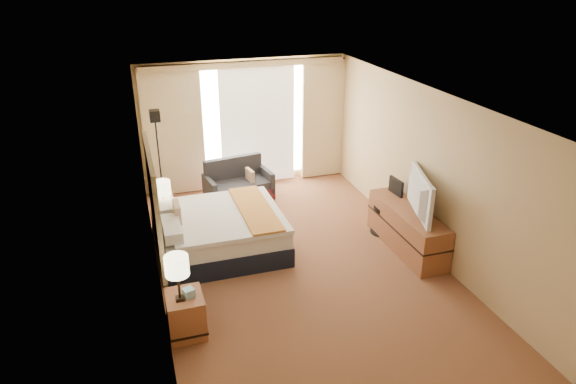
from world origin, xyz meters
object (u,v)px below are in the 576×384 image
object	(u,v)px
nightstand_left	(186,314)
desk_chair	(388,209)
media_dresser	(407,229)
floor_lamp	(157,141)
bed	(221,231)
loveseat	(238,186)
television	(413,194)
lamp_left	(177,267)
lamp_right	(162,188)
nightstand_right	(166,226)

from	to	relation	value
nightstand_left	desk_chair	world-z (taller)	desk_chair
media_dresser	floor_lamp	distance (m)	4.60
media_dresser	bed	xyz separation A→B (m)	(-2.89, 0.85, -0.01)
loveseat	desk_chair	world-z (taller)	desk_chair
loveseat	television	size ratio (longest dim) A/B	1.17
media_dresser	lamp_left	xyz separation A→B (m)	(-3.75, -1.11, 0.67)
desk_chair	lamp_right	distance (m)	3.80
nightstand_left	lamp_right	bearing A→B (deg)	90.07
nightstand_left	nightstand_right	distance (m)	2.50
desk_chair	television	distance (m)	0.97
media_dresser	lamp_left	world-z (taller)	lamp_left
media_dresser	loveseat	xyz separation A→B (m)	(-2.18, 2.75, -0.09)
loveseat	floor_lamp	bearing A→B (deg)	175.81
loveseat	television	world-z (taller)	television
loveseat	lamp_right	size ratio (longest dim) A/B	2.44
nightstand_right	desk_chair	world-z (taller)	desk_chair
desk_chair	lamp_right	size ratio (longest dim) A/B	1.73
nightstand_right	desk_chair	size ratio (longest dim) A/B	0.57
media_dresser	bed	size ratio (longest dim) A/B	0.94
nightstand_left	bed	distance (m)	2.07
nightstand_left	lamp_left	world-z (taller)	lamp_left
bed	desk_chair	bearing A→B (deg)	-5.03
bed	loveseat	xyz separation A→B (m)	(0.71, 1.90, -0.08)
loveseat	desk_chair	size ratio (longest dim) A/B	1.41
media_dresser	desk_chair	bearing A→B (deg)	92.69
nightstand_right	bed	bearing A→B (deg)	-36.53
floor_lamp	lamp_right	xyz separation A→B (m)	(-0.06, -1.24, -0.39)
television	nightstand_left	bearing A→B (deg)	120.82
nightstand_right	bed	xyz separation A→B (m)	(0.81, -0.60, 0.07)
nightstand_right	desk_chair	distance (m)	3.77
nightstand_left	floor_lamp	size ratio (longest dim) A/B	0.28
nightstand_left	lamp_right	distance (m)	2.53
lamp_left	television	xyz separation A→B (m)	(3.70, 0.95, 0.01)
floor_lamp	bed	bearing A→B (deg)	-67.05
loveseat	desk_chair	xyz separation A→B (m)	(2.15, -2.15, 0.17)
loveseat	floor_lamp	size ratio (longest dim) A/B	0.70
nightstand_right	television	xyz separation A→B (m)	(3.65, -1.61, 0.76)
nightstand_right	nightstand_left	bearing A→B (deg)	-90.00
media_dresser	floor_lamp	bearing A→B (deg)	144.25
nightstand_left	television	bearing A→B (deg)	13.72
media_dresser	bed	bearing A→B (deg)	163.61
nightstand_right	lamp_left	size ratio (longest dim) A/B	0.90
lamp_left	lamp_right	world-z (taller)	lamp_left
loveseat	nightstand_left	bearing A→B (deg)	-120.99
loveseat	floor_lamp	xyz separation A→B (m)	(-1.46, -0.13, 1.11)
lamp_left	floor_lamp	bearing A→B (deg)	88.25
media_dresser	floor_lamp	world-z (taller)	floor_lamp
nightstand_right	loveseat	size ratio (longest dim) A/B	0.40
bed	desk_chair	size ratio (longest dim) A/B	1.97
nightstand_left	media_dresser	bearing A→B (deg)	15.84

